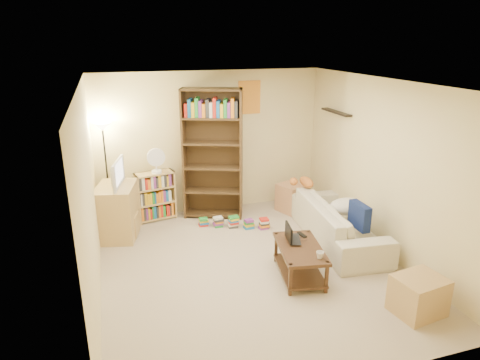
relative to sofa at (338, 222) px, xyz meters
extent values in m
plane|color=#BBAA8C|center=(-1.55, -0.37, -0.31)|extent=(4.50, 4.50, 0.00)
cube|color=beige|center=(-1.55, 1.88, 0.94)|extent=(4.00, 0.04, 2.50)
cube|color=beige|center=(-1.55, -2.62, 0.94)|extent=(4.00, 0.04, 2.50)
cube|color=beige|center=(-3.55, -0.37, 0.94)|extent=(0.04, 4.50, 2.50)
cube|color=beige|center=(0.45, -0.37, 0.94)|extent=(0.04, 4.50, 2.50)
cube|color=silver|center=(-1.55, -0.37, 2.19)|extent=(4.00, 4.50, 0.04)
cube|color=#ED451B|center=(-0.83, 1.87, 1.71)|extent=(0.40, 0.02, 0.58)
cube|color=black|center=(0.37, 0.93, 1.54)|extent=(0.12, 0.80, 0.03)
imported|color=beige|center=(0.00, 0.00, 0.00)|extent=(2.31, 1.28, 0.62)
cube|color=#121F51|center=(0.05, -0.47, 0.29)|extent=(0.12, 0.41, 0.37)
ellipsoid|color=silver|center=(0.16, 0.04, 0.22)|extent=(0.58, 0.41, 0.25)
ellipsoid|color=#C76C2A|center=(-0.15, 0.84, 0.39)|extent=(0.41, 0.21, 0.16)
sphere|color=#C76C2A|center=(-0.37, 0.87, 0.42)|extent=(0.13, 0.13, 0.13)
cube|color=#422D19|center=(-1.02, -0.79, 0.10)|extent=(0.70, 1.05, 0.04)
cube|color=#422D19|center=(-1.02, -0.79, -0.23)|extent=(0.67, 1.00, 0.03)
cube|color=#422D19|center=(-1.32, -1.17, -0.10)|extent=(0.04, 0.04, 0.43)
cube|color=#422D19|center=(-0.87, -1.25, -0.10)|extent=(0.04, 0.04, 0.43)
cube|color=#422D19|center=(-1.17, -0.33, -0.10)|extent=(0.04, 0.04, 0.43)
cube|color=#422D19|center=(-0.71, -0.41, -0.10)|extent=(0.04, 0.04, 0.43)
imported|color=black|center=(-0.97, -0.63, 0.13)|extent=(0.49, 0.44, 0.03)
cube|color=white|center=(-1.10, -0.60, 0.25)|extent=(0.07, 0.32, 0.22)
imported|color=silver|center=(-0.92, -1.15, 0.16)|extent=(0.11, 0.11, 0.09)
cube|color=black|center=(-0.85, -0.49, 0.13)|extent=(0.07, 0.18, 0.02)
cube|color=tan|center=(-3.25, 1.19, 0.11)|extent=(0.74, 0.90, 0.84)
imported|color=black|center=(-3.25, 1.19, 0.74)|extent=(0.76, 0.43, 0.41)
cube|color=#4A321C|center=(-1.61, 1.52, 0.81)|extent=(1.06, 0.67, 2.24)
cube|color=tan|center=(-2.60, 1.68, 0.11)|extent=(0.70, 0.39, 0.85)
cylinder|color=white|center=(-2.55, 1.66, 0.56)|extent=(0.17, 0.17, 0.04)
cylinder|color=white|center=(-2.55, 1.66, 0.66)|extent=(0.02, 0.02, 0.17)
cylinder|color=white|center=(-2.55, 1.63, 0.82)|extent=(0.30, 0.06, 0.30)
cylinder|color=black|center=(-3.35, 1.68, -0.30)|extent=(0.26, 0.26, 0.03)
cylinder|color=black|center=(-3.35, 1.68, 0.51)|extent=(0.03, 0.03, 1.65)
cone|color=#FFEDC6|center=(-3.35, 1.68, 1.38)|extent=(0.30, 0.30, 0.13)
cube|color=tan|center=(-0.19, 1.32, -0.06)|extent=(0.57, 0.57, 0.51)
cube|color=tan|center=(-0.06, -1.93, -0.09)|extent=(0.60, 0.52, 0.45)
cube|color=red|center=(-1.88, 1.15, -0.24)|extent=(0.16, 0.13, 0.14)
cube|color=#1966B2|center=(-1.64, 1.05, -0.23)|extent=(0.16, 0.13, 0.17)
cube|color=gold|center=(-1.41, 0.94, -0.21)|extent=(0.16, 0.13, 0.20)
cube|color=#268C33|center=(-1.18, 0.84, -0.23)|extent=(0.16, 0.13, 0.16)
cube|color=#7F338C|center=(-0.95, 0.73, -0.22)|extent=(0.16, 0.13, 0.19)
camera|label=1|loc=(-3.27, -5.33, 2.72)|focal=32.00mm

